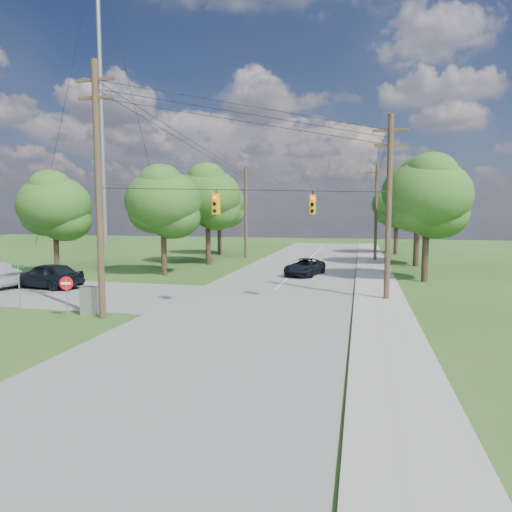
% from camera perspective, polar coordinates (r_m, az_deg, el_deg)
% --- Properties ---
extents(ground, '(140.00, 140.00, 0.00)m').
position_cam_1_polar(ground, '(20.90, -8.25, -8.61)').
color(ground, '#284B19').
rests_on(ground, ground).
extents(main_road, '(10.00, 100.00, 0.03)m').
position_cam_1_polar(main_road, '(25.00, 0.24, -6.17)').
color(main_road, gray).
rests_on(main_road, ground).
extents(sidewalk_east, '(2.60, 100.00, 0.12)m').
position_cam_1_polar(sidewalk_east, '(24.44, 15.85, -6.54)').
color(sidewalk_east, '#A6A29B').
rests_on(sidewalk_east, ground).
extents(pole_sw, '(2.00, 0.32, 12.00)m').
position_cam_1_polar(pole_sw, '(22.73, -19.09, 8.12)').
color(pole_sw, '#4C3C27').
rests_on(pole_sw, ground).
extents(pole_ne, '(2.00, 0.32, 10.50)m').
position_cam_1_polar(pole_ne, '(26.93, 16.27, 6.13)').
color(pole_ne, '#4C3C27').
rests_on(pole_ne, ground).
extents(pole_north_e, '(2.00, 0.32, 10.00)m').
position_cam_1_polar(pole_north_e, '(48.91, 14.78, 5.40)').
color(pole_north_e, '#4C3C27').
rests_on(pole_north_e, ground).
extents(pole_north_w, '(2.00, 0.32, 10.00)m').
position_cam_1_polar(pole_north_w, '(50.42, -1.28, 5.58)').
color(pole_north_w, '#4C3C27').
rests_on(pole_north_w, ground).
extents(power_lines, '(13.93, 29.62, 4.93)m').
position_cam_1_polar(power_lines, '(31.25, 2.03, 13.01)').
color(power_lines, black).
rests_on(power_lines, ground).
extents(traffic_signals, '(4.91, 3.27, 1.05)m').
position_cam_1_polar(traffic_signals, '(23.81, 1.25, 6.52)').
color(traffic_signals, '#E0A10D').
rests_on(traffic_signals, ground).
extents(radio_mast, '(0.70, 0.70, 45.00)m').
position_cam_1_polar(radio_mast, '(77.87, -18.81, 18.17)').
color(radio_mast, gray).
rests_on(radio_mast, ground).
extents(tree_w_near, '(6.00, 6.00, 8.40)m').
position_cam_1_polar(tree_w_near, '(37.22, -11.56, 6.71)').
color(tree_w_near, '#452F22').
rests_on(tree_w_near, ground).
extents(tree_w_mid, '(6.40, 6.40, 9.22)m').
position_cam_1_polar(tree_w_mid, '(44.31, -6.06, 7.43)').
color(tree_w_mid, '#452F22').
rests_on(tree_w_mid, ground).
extents(tree_w_far, '(6.00, 6.00, 8.73)m').
position_cam_1_polar(tree_w_far, '(54.42, -4.62, 6.74)').
color(tree_w_far, '#452F22').
rests_on(tree_w_far, ground).
extents(tree_e_near, '(6.20, 6.20, 8.81)m').
position_cam_1_polar(tree_e_near, '(35.21, 20.63, 7.08)').
color(tree_e_near, '#452F22').
rests_on(tree_e_near, ground).
extents(tree_e_mid, '(6.60, 6.60, 9.64)m').
position_cam_1_polar(tree_e_mid, '(45.21, 19.60, 7.53)').
color(tree_e_mid, '#452F22').
rests_on(tree_e_mid, ground).
extents(tree_e_far, '(5.80, 5.80, 8.32)m').
position_cam_1_polar(tree_e_far, '(57.04, 17.18, 6.13)').
color(tree_e_far, '#452F22').
rests_on(tree_e_far, ground).
extents(tree_cross_n, '(5.60, 5.60, 7.91)m').
position_cam_1_polar(tree_cross_n, '(39.14, -23.88, 5.81)').
color(tree_cross_n, '#452F22').
rests_on(tree_cross_n, ground).
extents(car_cross_dark, '(5.16, 2.55, 1.69)m').
position_cam_1_polar(car_cross_dark, '(33.38, -24.68, -2.22)').
color(car_cross_dark, black).
rests_on(car_cross_dark, cross_road).
extents(car_main_north, '(3.21, 5.19, 1.34)m').
position_cam_1_polar(car_main_north, '(36.67, 6.11, -1.37)').
color(car_main_north, black).
rests_on(car_main_north, main_road).
extents(control_cabinet, '(0.89, 0.74, 1.40)m').
position_cam_1_polar(control_cabinet, '(24.19, -20.10, -5.25)').
color(control_cabinet, gray).
rests_on(control_cabinet, ground).
extents(do_not_enter_sign, '(0.66, 0.16, 2.01)m').
position_cam_1_polar(do_not_enter_sign, '(23.72, -22.61, -3.62)').
color(do_not_enter_sign, gray).
rests_on(do_not_enter_sign, ground).
extents(street_name_sign, '(0.72, 0.09, 2.40)m').
position_cam_1_polar(street_name_sign, '(26.46, -27.53, -2.77)').
color(street_name_sign, gray).
rests_on(street_name_sign, ground).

